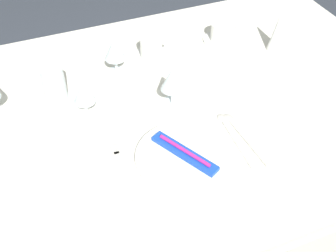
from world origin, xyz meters
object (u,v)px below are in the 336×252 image
dinner_plate (184,157)px  drink_tumbler (54,85)px  toothbrush_package (184,153)px  wine_glass_left (172,80)px  coffee_cup_left (152,47)px  coffee_cup_right (222,32)px  spoon_dessert (240,132)px  wine_glass_right (84,95)px  spoon_soup (231,133)px  napkin_folded (278,30)px  fork_outer (123,170)px  wine_glass_far (115,51)px

dinner_plate → drink_tumbler: bearing=124.8°
toothbrush_package → wine_glass_left: (0.06, 0.23, 0.07)m
coffee_cup_left → coffee_cup_right: size_ratio=0.97×
spoon_dessert → wine_glass_right: (-0.40, 0.22, 0.10)m
dinner_plate → coffee_cup_left: size_ratio=2.62×
spoon_dessert → coffee_cup_right: (0.17, 0.46, 0.04)m
spoon_soup → napkin_folded: size_ratio=1.41×
spoon_dessert → coffee_cup_left: bearing=103.4°
wine_glass_right → drink_tumbler: 0.16m
coffee_cup_right → toothbrush_package: bearing=-126.8°
spoon_dessert → coffee_cup_left: size_ratio=2.24×
coffee_cup_left → drink_tumbler: bearing=-165.3°
wine_glass_right → dinner_plate: bearing=-50.7°
spoon_soup → drink_tumbler: 0.57m
fork_outer → coffee_cup_left: 0.53m
dinner_plate → coffee_cup_left: 0.50m
dinner_plate → toothbrush_package: 0.02m
dinner_plate → napkin_folded: size_ratio=1.65×
dinner_plate → wine_glass_left: 0.25m
fork_outer → drink_tumbler: 0.39m
wine_glass_right → napkin_folded: bearing=9.1°
wine_glass_left → napkin_folded: bearing=16.4°
napkin_folded → drink_tumbler: bearing=178.3°
coffee_cup_left → spoon_dessert: bearing=-76.6°
dinner_plate → wine_glass_left: bearing=76.0°
fork_outer → wine_glass_far: bearing=75.3°
fork_outer → dinner_plate: bearing=-8.0°
coffee_cup_right → drink_tumbler: drink_tumbler is taller
coffee_cup_left → drink_tumbler: size_ratio=0.89×
dinner_plate → drink_tumbler: 0.48m
fork_outer → drink_tumbler: (-0.10, 0.37, 0.05)m
fork_outer → coffee_cup_right: (0.54, 0.47, 0.04)m
coffee_cup_left → napkin_folded: 0.45m
spoon_soup → spoon_dessert: 0.03m
coffee_cup_left → wine_glass_far: 0.15m
toothbrush_package → coffee_cup_left: size_ratio=1.97×
dinner_plate → napkin_folded: napkin_folded is taller
drink_tumbler → napkin_folded: size_ratio=0.70×
dinner_plate → wine_glass_right: size_ratio=1.90×
coffee_cup_right → coffee_cup_left: bearing=-178.8°
fork_outer → coffee_cup_right: 0.71m
spoon_soup → wine_glass_far: bearing=118.7°
toothbrush_package → coffee_cup_left: 0.50m
coffee_cup_left → wine_glass_right: (-0.29, -0.24, 0.05)m
wine_glass_left → napkin_folded: size_ratio=0.84×
toothbrush_package → coffee_cup_right: coffee_cup_right is taller
spoon_dessert → wine_glass_far: wine_glass_far is taller
toothbrush_package → napkin_folded: napkin_folded is taller
wine_glass_far → drink_tumbler: (-0.22, -0.06, -0.04)m
dinner_plate → spoon_dessert: 0.20m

